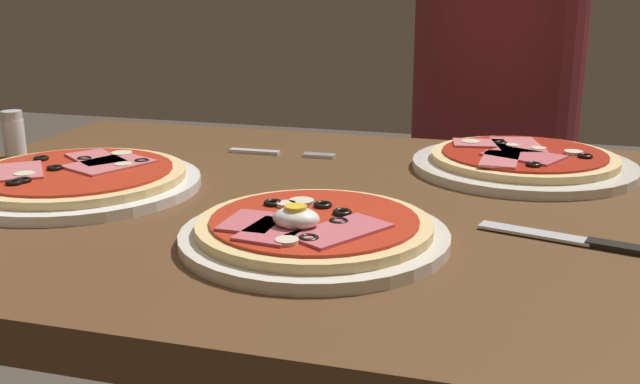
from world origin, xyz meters
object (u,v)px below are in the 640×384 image
fork (273,153)px  diner_person (489,196)px  pizza_foreground (314,231)px  pizza_across_right (76,179)px  pizza_across_left (523,162)px  knife (593,243)px  salt_shaker (14,135)px  dining_table (318,305)px

fork → diner_person: (0.28, 0.48, -0.18)m
pizza_foreground → pizza_across_right: (-0.33, 0.11, -0.00)m
diner_person → pizza_across_right: bearing=58.1°
diner_person → pizza_across_left: bearing=97.8°
knife → salt_shaker: (-0.77, 0.16, 0.03)m
dining_table → pizza_foreground: size_ratio=3.93×
fork → knife: knife is taller
pizza_foreground → fork: pizza_foreground is taller
knife → diner_person: diner_person is taller
pizza_across_left → pizza_foreground: bearing=-117.8°
pizza_across_left → knife: 0.29m
pizza_across_left → salt_shaker: (-0.70, -0.13, 0.02)m
pizza_across_right → diner_person: (0.45, 0.73, -0.19)m
pizza_foreground → diner_person: size_ratio=0.22×
dining_table → pizza_across_left: pizza_across_left is taller
salt_shaker → knife: bearing=-11.7°
dining_table → pizza_across_right: bearing=-172.1°
pizza_across_left → fork: (-0.35, -0.00, -0.01)m
dining_table → knife: size_ratio=5.30×
salt_shaker → pizza_foreground: bearing=-23.9°
pizza_across_left → salt_shaker: size_ratio=4.36×
dining_table → knife: knife is taller
pizza_across_left → knife: pizza_across_left is taller
pizza_foreground → diner_person: bearing=81.8°
pizza_across_left → knife: size_ratio=1.51×
dining_table → pizza_foreground: 0.21m
dining_table → salt_shaker: size_ratio=15.29×
diner_person → salt_shaker: bearing=43.9°
dining_table → fork: bearing=122.4°
dining_table → salt_shaker: (-0.47, 0.08, 0.17)m
pizza_foreground → dining_table: bearing=104.6°
pizza_across_right → knife: size_ratio=1.54×
fork → pizza_across_left: bearing=0.7°
dining_table → pizza_foreground: bearing=-75.4°
fork → knife: bearing=-33.4°
knife → dining_table: bearing=165.0°
pizza_foreground → fork: bearing=115.5°
dining_table → pizza_across_left: (0.22, 0.20, 0.15)m
fork → salt_shaker: bearing=-160.7°
pizza_foreground → knife: bearing=14.5°
pizza_foreground → salt_shaker: 0.56m
pizza_across_right → diner_person: bearing=58.1°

